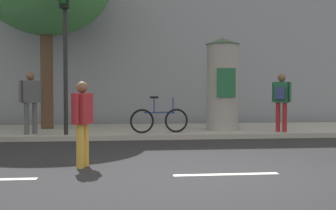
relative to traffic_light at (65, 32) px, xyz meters
name	(u,v)px	position (x,y,z in m)	size (l,w,h in m)	color
ground_plane	(226,174)	(3.34, -5.24, -3.05)	(80.00, 80.00, 0.00)	#232326
sidewalk_curb	(174,130)	(3.34, 1.76, -2.98)	(36.00, 4.00, 0.15)	#9E9B93
lane_markings	(226,174)	(3.34, -5.24, -3.05)	(25.80, 0.16, 0.01)	silver
building_backdrop	(160,25)	(3.34, 6.76, 1.29)	(36.00, 5.00, 8.69)	gray
traffic_light	(65,32)	(0.00, 0.00, 0.00)	(0.24, 0.45, 4.31)	black
poster_column	(222,84)	(4.78, 0.98, -1.42)	(1.09, 1.09, 2.93)	gray
pedestrian_with_bag	(82,117)	(0.87, -4.28, -2.13)	(0.37, 0.60, 1.58)	#B78C33
pedestrian_near_pole	(30,97)	(-1.03, 0.33, -1.82)	(0.57, 0.48, 1.80)	#4C4C51
pedestrian_tallest	(281,97)	(6.43, 0.20, -1.84)	(0.51, 0.51, 1.77)	maroon
bicycle_leaning	(159,120)	(2.70, 0.30, -2.51)	(1.76, 0.29, 1.09)	black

